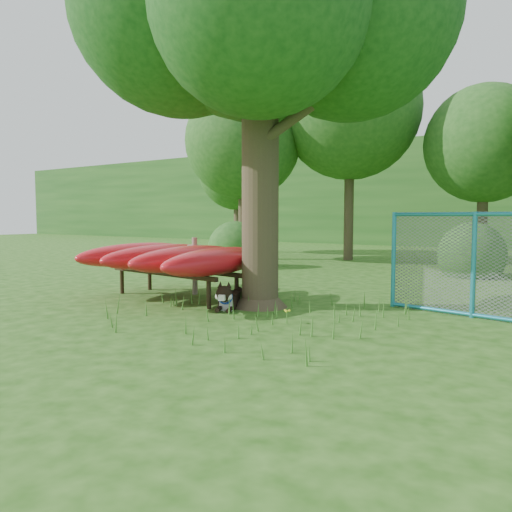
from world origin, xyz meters
The scene contains 13 objects.
ground centered at (0.00, 0.00, 0.00)m, with size 80.00×80.00×0.00m, color #1E4D0F.
wooden_post centered at (-2.16, 2.33, 0.64)m, with size 0.33×0.14×1.21m.
kayak_rack centered at (-2.15, 1.74, 0.83)m, with size 3.37×3.44×1.08m.
husky_dog centered at (-0.55, 1.42, 0.19)m, with size 0.68×1.16×0.54m.
fence_section centered at (3.21, 3.07, 0.87)m, with size 2.93×0.61×2.88m.
wildflower_clump centered at (0.95, 0.96, 0.18)m, with size 0.10×0.11×0.22m.
bg_tree_a centered at (-6.50, 10.00, 4.48)m, with size 4.40×4.40×6.70m.
bg_tree_b centered at (-3.00, 12.00, 5.61)m, with size 5.20×5.20×8.22m.
bg_tree_c centered at (1.50, 13.00, 4.11)m, with size 4.00×4.00×6.12m.
bg_tree_f centered at (-9.00, 13.00, 3.73)m, with size 3.60×3.60×5.55m.
shrub_left centered at (-5.00, 7.50, 0.00)m, with size 1.80×1.80×1.80m, color #20521A.
shrub_mid centered at (2.00, 9.00, 0.00)m, with size 1.80×1.80×1.80m, color #20521A.
wooded_hillside centered at (0.00, 28.00, 3.00)m, with size 80.00×12.00×6.00m, color #20521A.
Camera 1 is at (4.88, -5.57, 1.65)m, focal length 35.00 mm.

